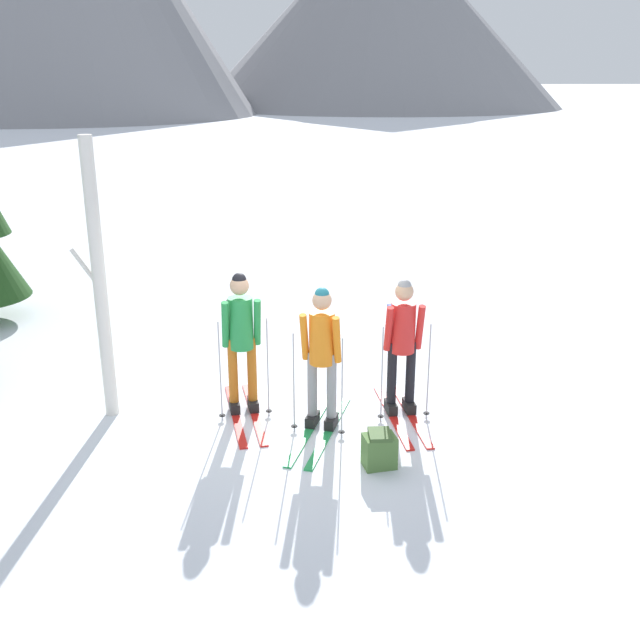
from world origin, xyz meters
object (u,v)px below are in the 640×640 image
Objects in this scene: skier_in_red at (402,340)px; backpack_on_snow_front at (379,450)px; skier_in_orange at (322,354)px; skier_in_green at (241,335)px; birch_tree_slender at (99,281)px.

backpack_on_snow_front is at bearing -108.01° from skier_in_red.
skier_in_orange is at bearing -160.23° from skier_in_red.
backpack_on_snow_front is (1.43, -1.35, -0.76)m from skier_in_green.
skier_in_orange reaches higher than backpack_on_snow_front.
skier_in_orange is at bearing -11.10° from birch_tree_slender.
skier_in_red is (0.93, 0.34, 0.02)m from skier_in_orange.
backpack_on_snow_front is at bearing -43.33° from skier_in_green.
backpack_on_snow_front is (2.97, -1.36, -1.42)m from birch_tree_slender.
birch_tree_slender is at bearing 155.33° from backpack_on_snow_front.
skier_in_green is 4.44× the size of backpack_on_snow_front.
skier_in_red is 3.44m from birch_tree_slender.
skier_in_green is 2.11m from backpack_on_snow_front.
skier_in_orange is 0.99m from skier_in_red.
birch_tree_slender is 3.56m from backpack_on_snow_front.
birch_tree_slender is at bearing 179.56° from skier_in_green.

